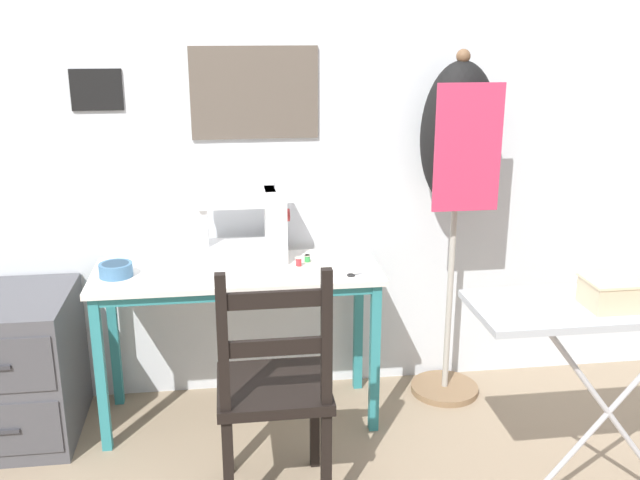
% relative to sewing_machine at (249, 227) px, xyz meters
% --- Properties ---
extents(ground_plane, '(14.00, 14.00, 0.00)m').
position_rel_sewing_machine_xyz_m(ground_plane, '(-0.06, -0.34, -0.85)').
color(ground_plane, gray).
extents(wall_back, '(10.00, 0.07, 2.55)m').
position_rel_sewing_machine_xyz_m(wall_back, '(-0.06, 0.19, 0.42)').
color(wall_back, silver).
rests_on(wall_back, ground_plane).
extents(sewing_table, '(1.21, 0.46, 0.70)m').
position_rel_sewing_machine_xyz_m(sewing_table, '(-0.06, -0.12, -0.24)').
color(sewing_table, silver).
rests_on(sewing_table, ground_plane).
extents(sewing_machine, '(0.39, 0.18, 0.34)m').
position_rel_sewing_machine_xyz_m(sewing_machine, '(0.00, 0.00, 0.00)').
color(sewing_machine, white).
rests_on(sewing_machine, sewing_table).
extents(fabric_bowl, '(0.14, 0.14, 0.06)m').
position_rel_sewing_machine_xyz_m(fabric_bowl, '(-0.55, -0.13, -0.12)').
color(fabric_bowl, teal).
rests_on(fabric_bowl, sewing_table).
extents(scissors, '(0.13, 0.05, 0.01)m').
position_rel_sewing_machine_xyz_m(scissors, '(0.43, -0.25, -0.15)').
color(scissors, silver).
rests_on(scissors, sewing_table).
extents(thread_spool_near_machine, '(0.03, 0.03, 0.04)m').
position_rel_sewing_machine_xyz_m(thread_spool_near_machine, '(0.20, -0.11, -0.13)').
color(thread_spool_near_machine, red).
rests_on(thread_spool_near_machine, sewing_table).
extents(thread_spool_mid_table, '(0.03, 0.03, 0.03)m').
position_rel_sewing_machine_xyz_m(thread_spool_mid_table, '(0.25, -0.06, -0.13)').
color(thread_spool_mid_table, green).
rests_on(thread_spool_mid_table, sewing_table).
extents(wooden_chair, '(0.40, 0.38, 0.94)m').
position_rel_sewing_machine_xyz_m(wooden_chair, '(0.05, -0.71, -0.40)').
color(wooden_chair, black).
rests_on(wooden_chair, ground_plane).
extents(filing_cabinet, '(0.44, 0.56, 0.62)m').
position_rel_sewing_machine_xyz_m(filing_cabinet, '(-0.98, -0.12, -0.54)').
color(filing_cabinet, '#4C4C51').
rests_on(filing_cabinet, ground_plane).
extents(dress_form, '(0.34, 0.32, 1.59)m').
position_rel_sewing_machine_xyz_m(dress_form, '(0.91, -0.02, 0.31)').
color(dress_form, '#846647').
rests_on(dress_form, ground_plane).
extents(ironing_board, '(1.02, 0.36, 0.82)m').
position_rel_sewing_machine_xyz_m(ironing_board, '(1.20, -0.92, -0.09)').
color(ironing_board, '#ADB2B7').
rests_on(ironing_board, ground_plane).
extents(storage_box, '(0.17, 0.15, 0.10)m').
position_rel_sewing_machine_xyz_m(storage_box, '(1.14, -0.96, 0.01)').
color(storage_box, beige).
rests_on(storage_box, ironing_board).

